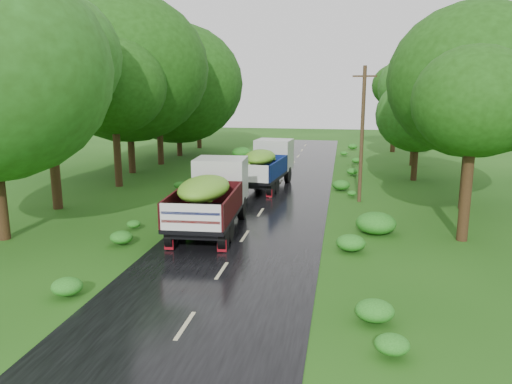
# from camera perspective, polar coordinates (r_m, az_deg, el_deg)

# --- Properties ---
(ground) EXTENTS (120.00, 120.00, 0.00)m
(ground) POSITION_cam_1_polar(r_m,az_deg,el_deg) (13.68, -8.11, -14.94)
(ground) COLOR #18450E
(ground) RESTS_ON ground
(road) EXTENTS (6.50, 80.00, 0.02)m
(road) POSITION_cam_1_polar(r_m,az_deg,el_deg) (18.09, -3.18, -7.86)
(road) COLOR black
(road) RESTS_ON ground
(road_lines) EXTENTS (0.12, 69.60, 0.00)m
(road_lines) POSITION_cam_1_polar(r_m,az_deg,el_deg) (19.00, -2.49, -6.81)
(road_lines) COLOR #BFB78C
(road_lines) RESTS_ON road
(truck_near) EXTENTS (2.71, 6.86, 2.84)m
(truck_near) POSITION_cam_1_polar(r_m,az_deg,el_deg) (21.62, -5.06, -0.14)
(truck_near) COLOR black
(truck_near) RESTS_ON ground
(truck_far) EXTENTS (2.96, 6.69, 2.72)m
(truck_far) POSITION_cam_1_polar(r_m,az_deg,el_deg) (30.55, 1.16, 3.42)
(truck_far) COLOR black
(truck_far) RESTS_ON ground
(utility_pole) EXTENTS (1.22, 0.45, 7.16)m
(utility_pole) POSITION_cam_1_polar(r_m,az_deg,el_deg) (26.96, 12.03, 6.57)
(utility_pole) COLOR #382616
(utility_pole) RESTS_ON ground
(trees_left) EXTENTS (5.86, 34.23, 9.39)m
(trees_left) POSITION_cam_1_polar(r_m,az_deg,el_deg) (35.67, -13.80, 12.57)
(trees_left) COLOR black
(trees_left) RESTS_ON ground
(trees_right) EXTENTS (5.14, 30.42, 8.22)m
(trees_right) POSITION_cam_1_polar(r_m,az_deg,el_deg) (32.84, 19.63, 10.62)
(trees_right) COLOR black
(trees_right) RESTS_ON ground
(shrubs) EXTENTS (11.90, 44.00, 0.70)m
(shrubs) POSITION_cam_1_polar(r_m,az_deg,el_deg) (26.49, 1.24, -0.57)
(shrubs) COLOR #1E6A19
(shrubs) RESTS_ON ground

